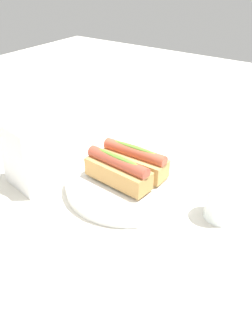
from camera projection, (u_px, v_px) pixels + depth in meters
The scene contains 6 objects.
ground_plane at pixel (124, 191), 0.78m from camera, with size 2.40×2.40×0.00m, color silver.
serving_bowl at pixel (126, 181), 0.78m from camera, with size 0.27×0.27×0.03m.
hotdog_front at pixel (134, 160), 0.78m from camera, with size 0.15×0.05×0.06m.
hotdog_back at pixel (118, 170), 0.74m from camera, with size 0.15×0.06×0.06m.
water_glass at pixel (223, 201), 0.68m from camera, with size 0.07×0.07×0.09m.
napkin_box at pixel (22, 157), 0.76m from camera, with size 0.11×0.04×0.15m, color white.
Camera 1 is at (-0.37, 0.52, 0.45)m, focal length 37.74 mm.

